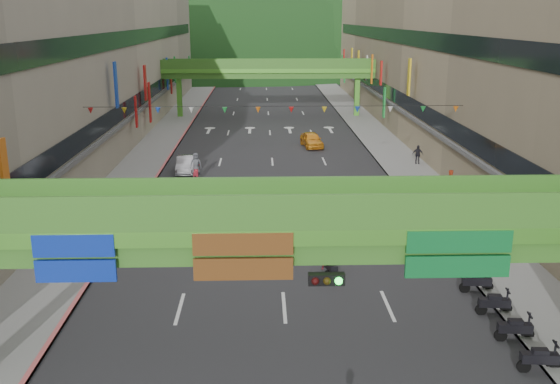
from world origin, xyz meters
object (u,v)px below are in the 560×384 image
scooter_rider_mid (330,255)px  car_silver (186,165)px  car_yellow (312,140)px  overpass_near (323,250)px  pedestrian_red (451,184)px

scooter_rider_mid → car_silver: 22.94m
car_yellow → overpass_near: bearing=-102.5°
car_yellow → scooter_rider_mid: bearing=-101.2°
scooter_rider_mid → overpass_near: bearing=-97.9°
scooter_rider_mid → car_yellow: size_ratio=0.49×
car_yellow → car_silver: bearing=-146.2°
car_silver → car_yellow: (10.89, 9.85, 0.05)m
scooter_rider_mid → pedestrian_red: bearing=53.8°
overpass_near → car_yellow: size_ratio=6.70×
pedestrian_red → car_silver: bearing=161.4°
car_silver → pedestrian_red: pedestrian_red is taller
overpass_near → car_silver: overpass_near is taller
car_silver → pedestrian_red: 20.60m
overpass_near → car_yellow: (2.96, 40.80, -4.49)m
car_yellow → pedestrian_red: size_ratio=2.39×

